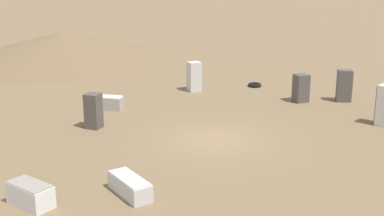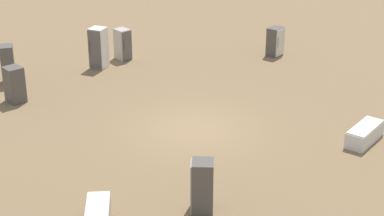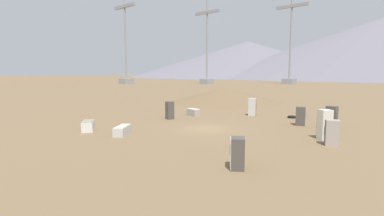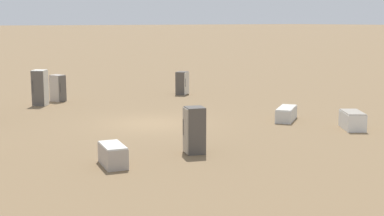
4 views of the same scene
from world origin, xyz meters
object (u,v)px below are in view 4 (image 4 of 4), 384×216
Objects in this scene: discarded_fridge_1 at (58,88)px; discarded_fridge_5 at (40,88)px; discarded_fridge_6 at (194,130)px; discarded_fridge_2 at (286,114)px; discarded_fridge_8 at (352,120)px; discarded_fridge_9 at (182,83)px; discarded_fridge_4 at (113,155)px.

discarded_fridge_5 is at bearing 9.81° from discarded_fridge_1.
discarded_fridge_6 is (14.53, -0.35, 0.06)m from discarded_fridge_1.
discarded_fridge_2 is 1.15× the size of discarded_fridge_8.
discarded_fridge_6 is 8.05m from discarded_fridge_8.
discarded_fridge_5 is 8.89m from discarded_fridge_9.
discarded_fridge_6 is at bearing -105.29° from discarded_fridge_2.
discarded_fridge_6 is (2.78, -7.09, 0.51)m from discarded_fridge_2.
discarded_fridge_9 reaches higher than discarded_fridge_8.
discarded_fridge_1 is 7.69m from discarded_fridge_9.
discarded_fridge_2 is 10.19m from discarded_fridge_9.
discarded_fridge_8 is (3.06, 0.94, 0.07)m from discarded_fridge_2.
discarded_fridge_5 is 16.60m from discarded_fridge_8.
discarded_fridge_9 is (0.70, 8.86, -0.25)m from discarded_fridge_5.
discarded_fridge_9 reaches higher than discarded_fridge_4.
discarded_fridge_1 reaches higher than discarded_fridge_9.
discarded_fridge_5 reaches higher than discarded_fridge_6.
discarded_fridge_8 is at bearing -19.60° from discarded_fridge_2.
discarded_fridge_4 is at bearing 52.48° from discarded_fridge_1.
discarded_fridge_6 reaches higher than discarded_fridge_8.
discarded_fridge_2 is 1.38× the size of discarded_fridge_9.
discarded_fridge_1 is 1.06× the size of discarded_fridge_9.
discarded_fridge_9 is at bearing 138.95° from discarded_fridge_2.
discarded_fridge_8 is (13.91, 9.03, -0.59)m from discarded_fridge_5.
discarded_fridge_4 is at bearing 32.65° from discarded_fridge_8.
discarded_fridge_4 is 0.93× the size of discarded_fridge_6.
discarded_fridge_2 is 7.64m from discarded_fridge_6.
discarded_fridge_8 is 13.22m from discarded_fridge_9.
discarded_fridge_2 is 1.21× the size of discarded_fridge_6.
discarded_fridge_8 is at bearing 93.33° from discarded_fridge_1.
discarded_fridge_5 is at bearing -40.02° from discarded_fridge_9.
discarded_fridge_1 reaches higher than discarded_fridge_2.
discarded_fridge_4 is 0.78× the size of discarded_fridge_5.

